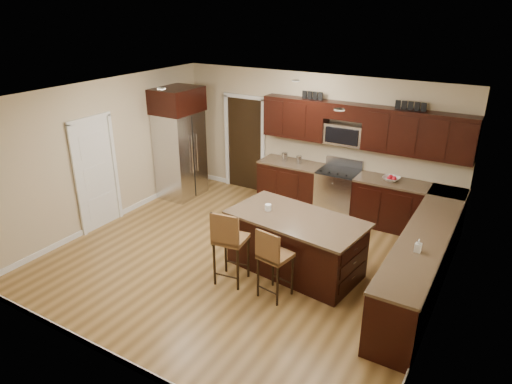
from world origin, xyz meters
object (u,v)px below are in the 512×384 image
Objects in this scene: refrigerator at (180,142)px; range at (337,192)px; stool_left at (229,239)px; stool_mid at (273,256)px; island at (296,245)px.

range is at bearing 13.34° from refrigerator.
stool_left is 1.09× the size of stool_mid.
stool_left is 3.70m from refrigerator.
refrigerator is (-3.30, -0.78, 0.73)m from range.
range is 3.18m from stool_left.
island is 3.88m from refrigerator.
island is 0.88m from stool_mid.
stool_left is 0.51× the size of refrigerator.
stool_left is (-0.48, -3.13, 0.27)m from range.
range is 0.47× the size of refrigerator.
island is 2.03× the size of stool_mid.
refrigerator is at bearing 132.15° from stool_left.
stool_mid is at bearing -7.55° from stool_left.
range reaches higher than island.
stool_mid is (0.73, 0.01, -0.06)m from stool_left.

